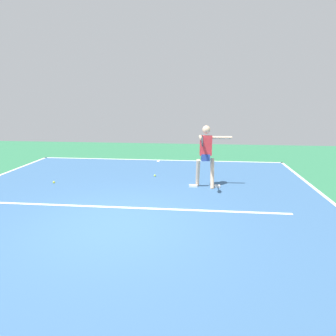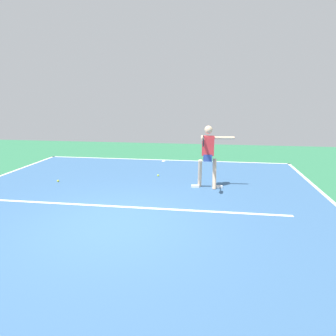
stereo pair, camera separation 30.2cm
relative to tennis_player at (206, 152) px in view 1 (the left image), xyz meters
The scene contains 8 objects.
ground_plane 3.59m from the tennis_player, 56.49° to the left, with size 22.97×22.97×0.00m, color #2D754C.
court_surface 3.59m from the tennis_player, 56.49° to the left, with size 10.28×13.49×0.00m, color #38608E.
court_line_baseline_near 4.41m from the tennis_player, 63.71° to the right, with size 10.28×0.10×0.01m, color white.
court_line_service 2.87m from the tennis_player, 44.74° to the left, with size 7.71×0.10×0.01m, color white.
court_line_centre_mark 4.23m from the tennis_player, 62.48° to the right, with size 0.10×0.30×0.01m, color white.
tennis_player is the anchor object (origin of this frame).
tennis_ball_far_corner 4.78m from the tennis_player, ahead, with size 0.07×0.07×0.07m, color yellow.
tennis_ball_near_player 2.25m from the tennis_player, 33.68° to the right, with size 0.07×0.07×0.07m, color #C6E53D.
Camera 1 is at (-1.69, 5.64, 2.58)m, focal length 31.80 mm.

